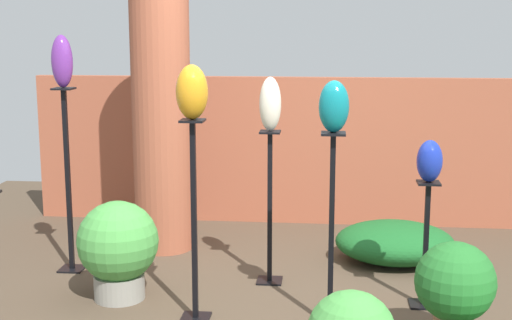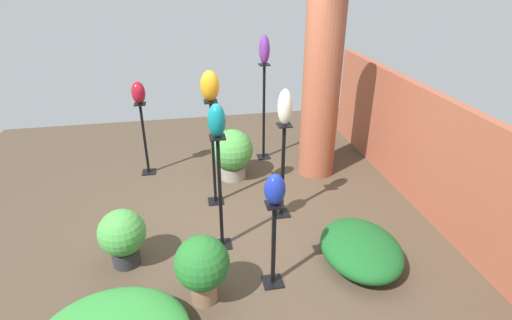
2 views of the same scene
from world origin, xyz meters
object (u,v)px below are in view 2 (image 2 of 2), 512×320
at_px(pedestal_teal, 220,199).
at_px(art_vase_cobalt, 275,189).
at_px(pedestal_amber, 214,158).
at_px(art_vase_teal, 217,120).
at_px(pedestal_ivory, 283,175).
at_px(potted_plant_back_center, 202,266).
at_px(potted_plant_mid_right, 232,152).
at_px(potted_plant_front_right, 122,235).
at_px(art_vase_violet, 264,50).
at_px(art_vase_ruby, 138,93).
at_px(art_vase_amber, 210,86).
at_px(pedestal_ruby, 145,142).
at_px(pedestal_cobalt, 273,249).
at_px(brick_pillar, 321,91).
at_px(pedestal_violet, 264,116).
at_px(art_vase_ivory, 285,107).

relative_size(pedestal_teal, art_vase_cobalt, 4.44).
bearing_deg(pedestal_amber, art_vase_teal, -0.99).
xyz_separation_m(pedestal_ivory, art_vase_cobalt, (1.17, -0.38, 0.52)).
distance_m(pedestal_ivory, pedestal_teal, 0.94).
relative_size(potted_plant_back_center, potted_plant_mid_right, 0.93).
bearing_deg(potted_plant_front_right, potted_plant_back_center, 49.15).
bearing_deg(art_vase_violet, art_vase_ruby, -83.76).
relative_size(pedestal_amber, potted_plant_front_right, 2.20).
relative_size(art_vase_amber, potted_plant_back_center, 0.53).
bearing_deg(pedestal_ivory, pedestal_ruby, -130.75).
xyz_separation_m(pedestal_cobalt, art_vase_amber, (-1.62, -0.41, 1.17)).
relative_size(pedestal_cobalt, pedestal_amber, 0.66).
bearing_deg(pedestal_cobalt, art_vase_cobalt, 0.00).
xyz_separation_m(brick_pillar, art_vase_amber, (0.59, -1.59, 0.32)).
bearing_deg(art_vase_cobalt, pedestal_ivory, 161.87).
relative_size(pedestal_violet, pedestal_amber, 1.09).
height_order(pedestal_violet, pedestal_ruby, pedestal_violet).
height_order(pedestal_cobalt, pedestal_violet, pedestal_violet).
height_order(art_vase_teal, potted_plant_back_center, art_vase_teal).
xyz_separation_m(pedestal_teal, pedestal_ruby, (-1.96, -0.91, -0.11)).
bearing_deg(pedestal_cobalt, potted_plant_mid_right, -177.66).
bearing_deg(art_vase_amber, pedestal_cobalt, 14.29).
height_order(pedestal_ruby, art_vase_ivory, art_vase_ivory).
relative_size(art_vase_teal, art_vase_ruby, 1.08).
bearing_deg(pedestal_ivory, art_vase_teal, -59.31).
bearing_deg(art_vase_cobalt, potted_plant_back_center, -82.21).
relative_size(pedestal_ivory, art_vase_ruby, 3.90).
xyz_separation_m(pedestal_teal, art_vase_violet, (-2.16, 0.92, 1.13)).
bearing_deg(pedestal_amber, pedestal_cobalt, 14.29).
distance_m(art_vase_ivory, art_vase_amber, 0.93).
bearing_deg(pedestal_amber, pedestal_ruby, -138.01).
bearing_deg(pedestal_amber, art_vase_cobalt, 14.29).
bearing_deg(potted_plant_mid_right, potted_plant_back_center, -14.17).
distance_m(pedestal_ruby, art_vase_teal, 2.38).
distance_m(pedestal_ruby, art_vase_cobalt, 3.02).
bearing_deg(art_vase_ruby, pedestal_ruby, 0.00).
xyz_separation_m(pedestal_violet, art_vase_ruby, (0.20, -1.83, 0.55)).
xyz_separation_m(art_vase_ivory, potted_plant_mid_right, (-1.09, -0.47, -1.02)).
xyz_separation_m(pedestal_cobalt, art_vase_ruby, (-2.64, -1.34, 0.84)).
bearing_deg(potted_plant_back_center, art_vase_ruby, -166.67).
distance_m(art_vase_teal, art_vase_ruby, 2.17).
xyz_separation_m(pedestal_cobalt, art_vase_teal, (-0.68, -0.43, 1.09)).
height_order(pedestal_teal, art_vase_amber, art_vase_amber).
xyz_separation_m(pedestal_teal, art_vase_ruby, (-1.96, -0.91, 0.64)).
bearing_deg(pedestal_cobalt, pedestal_ruby, -153.21).
relative_size(brick_pillar, art_vase_amber, 6.95).
bearing_deg(brick_pillar, art_vase_teal, -46.46).
bearing_deg(art_vase_violet, pedestal_teal, -23.17).
distance_m(pedestal_cobalt, potted_plant_front_right, 1.57).
bearing_deg(art_vase_ruby, pedestal_amber, 41.99).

